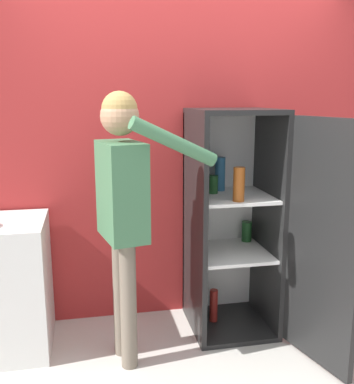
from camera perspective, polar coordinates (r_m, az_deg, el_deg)
ground_plane at (r=3.03m, az=4.00°, el=-22.55°), size 12.00×12.00×0.00m
wall_back at (r=3.48m, az=0.02°, el=4.71°), size 7.00×0.06×2.55m
refrigerator at (r=3.26m, az=8.85°, el=-4.12°), size 0.79×1.20×1.64m
person at (r=2.79m, az=-6.84°, el=-0.14°), size 0.73×0.53×1.75m
counter at (r=3.33m, az=-21.43°, el=-11.10°), size 0.63×0.61×0.91m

